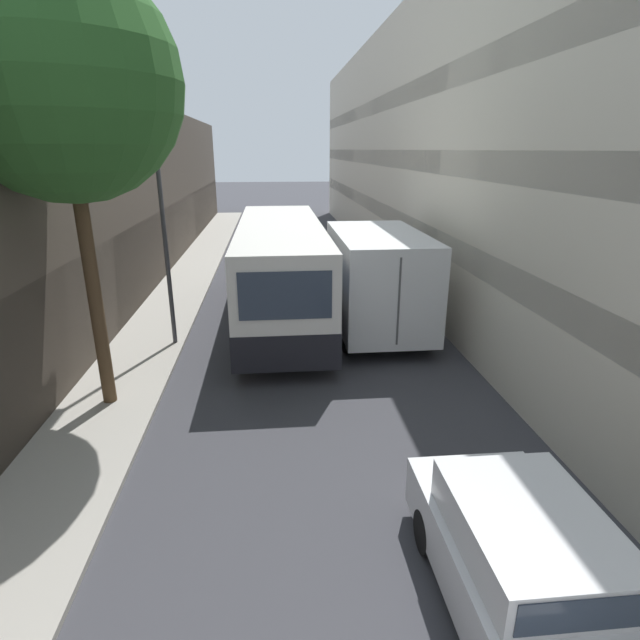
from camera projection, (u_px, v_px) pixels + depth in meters
name	position (u px, v px, depth m)	size (l,w,h in m)	color
ground_plane	(305.00, 329.00, 15.59)	(150.00, 150.00, 0.00)	#38383D
sidewalk_left	(155.00, 332.00, 15.16)	(2.09, 60.00, 0.10)	#9E998E
building_left_shopfront	(64.00, 227.00, 13.93)	(2.40, 60.00, 7.17)	#51473D
building_right_apartment	(487.00, 152.00, 14.37)	(2.40, 60.00, 10.54)	beige
car_hatchback	(528.00, 569.00, 5.74)	(1.82, 3.99, 1.49)	silver
bus	(281.00, 270.00, 15.90)	(2.57, 10.07, 3.16)	silver
box_truck	(373.00, 275.00, 15.47)	(2.49, 7.02, 3.06)	silver
street_lamp	(156.00, 149.00, 12.56)	(0.36, 0.80, 7.69)	#38383D
street_tree_left	(62.00, 82.00, 8.89)	(4.30, 4.30, 8.53)	#4C3823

